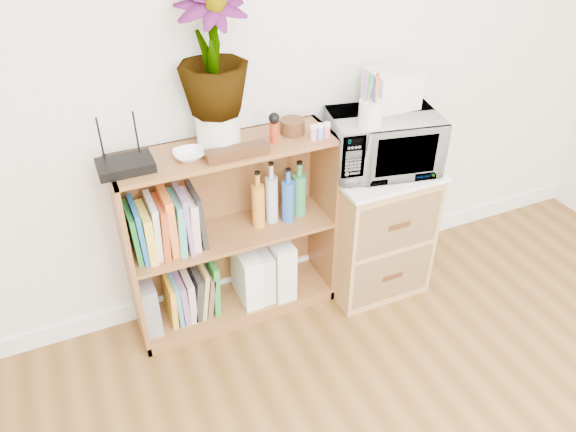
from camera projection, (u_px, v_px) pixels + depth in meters
skirting_board at (287, 267)px, 3.16m from camera, size 4.00×0.02×0.10m
bookshelf at (232, 236)px, 2.69m from camera, size 1.00×0.30×0.95m
wicker_unit at (372, 228)px, 2.96m from camera, size 0.50×0.45×0.70m
microwave at (383, 142)px, 2.66m from camera, size 0.56×0.43×0.28m
pen_cup at (370, 114)px, 2.45m from camera, size 0.11×0.11×0.12m
small_appliance at (392, 88)px, 2.61m from camera, size 0.22×0.19×0.18m
router at (125, 165)px, 2.25m from camera, size 0.22×0.15×0.04m
white_bowl at (189, 155)px, 2.33m from camera, size 0.13×0.13×0.03m
plant_pot at (218, 130)px, 2.38m from camera, size 0.19×0.19×0.16m
potted_plant at (212, 51)px, 2.19m from camera, size 0.29×0.29×0.52m
trinket_box at (237, 152)px, 2.34m from camera, size 0.27×0.07×0.04m
kokeshi_doll at (274, 133)px, 2.44m from camera, size 0.04×0.04×0.09m
wooden_bowl at (292, 126)px, 2.52m from camera, size 0.11×0.11×0.07m
paint_jars at (320, 133)px, 2.48m from camera, size 0.10×0.04×0.05m
file_box at (147, 302)px, 2.69m from camera, size 0.08×0.22×0.28m
magazine_holder_left at (247, 274)px, 2.85m from camera, size 0.09×0.24×0.30m
magazine_holder_mid at (259, 272)px, 2.88m from camera, size 0.09×0.23×0.28m
magazine_holder_right at (278, 263)px, 2.90m from camera, size 0.10×0.26×0.33m
cookbooks at (166, 224)px, 2.50m from camera, size 0.33×0.20×0.29m
liquor_bottles at (280, 194)px, 2.68m from camera, size 0.29×0.07×0.31m
lower_books at (192, 292)px, 2.78m from camera, size 0.25×0.19×0.29m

